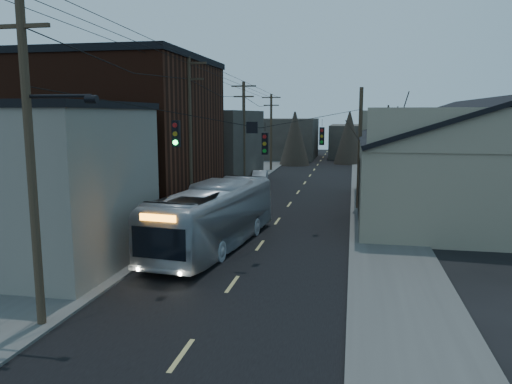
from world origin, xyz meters
TOP-DOWN VIEW (x-y plane):
  - road_surface at (0.00, 30.00)m, footprint 9.00×110.00m
  - sidewalk_left at (-6.50, 30.00)m, footprint 4.00×110.00m
  - sidewalk_right at (6.50, 30.00)m, footprint 4.00×110.00m
  - building_clapboard at (-9.00, 9.00)m, footprint 8.00×8.00m
  - building_brick at (-10.00, 20.00)m, footprint 10.00×12.00m
  - building_left_far at (-9.50, 36.00)m, footprint 9.00×14.00m
  - warehouse at (13.00, 25.00)m, footprint 16.16×20.60m
  - building_far_left at (-6.00, 65.00)m, footprint 10.00×12.00m
  - building_far_right at (7.00, 70.00)m, footprint 12.00×14.00m
  - bare_tree at (6.50, 20.00)m, footprint 0.40×0.40m
  - utility_lines at (-3.11, 24.14)m, footprint 11.24×45.28m
  - bus at (-2.19, 13.18)m, footprint 4.03×11.79m
  - parked_car at (-4.22, 36.55)m, footprint 1.70×3.97m

SIDE VIEW (x-z plane):
  - road_surface at x=0.00m, z-range 0.00..0.02m
  - sidewalk_left at x=-6.50m, z-range 0.00..0.12m
  - sidewalk_right at x=6.50m, z-range 0.00..0.12m
  - parked_car at x=-4.22m, z-range 0.00..1.27m
  - bus at x=-2.19m, z-range 0.00..3.22m
  - building_far_right at x=7.00m, z-range 0.00..5.00m
  - warehouse at x=13.00m, z-range -1.17..6.56m
  - building_far_left at x=-6.00m, z-range 0.00..6.00m
  - building_clapboard at x=-9.00m, z-range 0.00..7.00m
  - building_left_far at x=-9.50m, z-range 0.00..7.00m
  - bare_tree at x=6.50m, z-range 0.00..7.20m
  - utility_lines at x=-3.11m, z-range -0.30..10.20m
  - building_brick at x=-10.00m, z-range 0.00..10.00m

